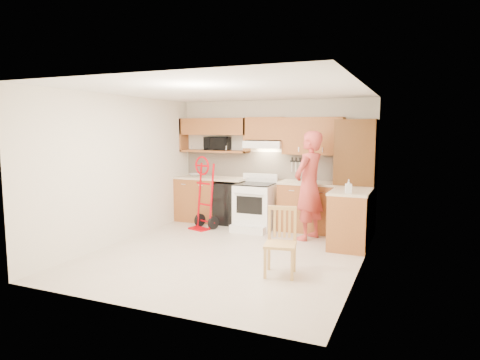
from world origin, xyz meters
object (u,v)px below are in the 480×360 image
Objects in this scene: microwave at (218,143)px; person at (309,186)px; range at (254,203)px; hand_truck at (202,196)px; dining_chair at (280,242)px.

person is at bearing -23.46° from microwave.
hand_truck reaches higher than range.
microwave reaches higher than range.
dining_chair is (2.19, -1.93, -0.19)m from hand_truck.
dining_chair is (1.24, -2.25, -0.08)m from range.
range is 1.17× the size of dining_chair.
microwave is 1.26m from hand_truck.
range is 0.55× the size of person.
person is 2.11× the size of dining_chair.
hand_truck is at bearing -161.07° from range.
person is at bearing 82.42° from dining_chair.
person reaches higher than dining_chair.
person is 1.49× the size of hand_truck.
microwave reaches higher than hand_truck.
person reaches higher than range.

